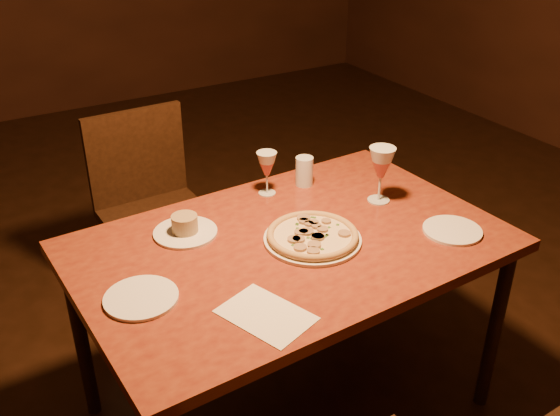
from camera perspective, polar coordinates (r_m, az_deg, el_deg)
floor at (r=2.45m, az=-3.21°, el=-16.49°), size 7.00×7.00×0.00m
dining_table at (r=1.99m, az=0.94°, el=-4.56°), size 1.36×0.91×0.71m
chair_far at (r=2.67m, az=-11.63°, el=0.26°), size 0.43×0.43×0.87m
pizza_plate at (r=1.95m, az=2.99°, el=-2.56°), size 0.31×0.31×0.03m
ramekin_saucer at (r=2.01m, az=-8.68°, el=-1.81°), size 0.20×0.20×0.07m
wine_glass_far at (r=2.21m, az=-1.21°, el=3.20°), size 0.07×0.07×0.16m
wine_glass_right at (r=2.17m, az=9.18°, el=3.01°), size 0.09×0.09×0.20m
water_tumbler at (r=2.28m, az=2.23°, el=3.39°), size 0.06×0.06×0.11m
side_plate_left at (r=1.75m, az=-12.58°, el=-8.01°), size 0.20×0.20×0.01m
side_plate_near at (r=2.08m, az=15.48°, el=-1.98°), size 0.19×0.19×0.01m
menu_card at (r=1.65m, az=-1.29°, el=-9.74°), size 0.23×0.28×0.00m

